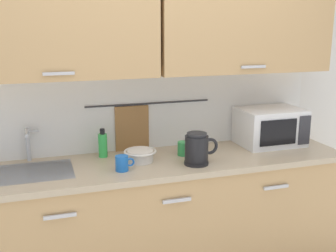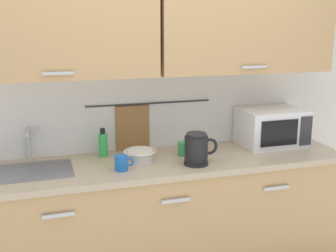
{
  "view_description": "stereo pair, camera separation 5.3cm",
  "coord_description": "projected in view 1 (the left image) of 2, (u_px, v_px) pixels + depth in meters",
  "views": [
    {
      "loc": [
        -0.77,
        -2.22,
        1.78
      ],
      "look_at": [
        0.05,
        0.33,
        1.12
      ],
      "focal_mm": 44.5,
      "sensor_mm": 36.0,
      "label": 1
    },
    {
      "loc": [
        -0.72,
        -2.23,
        1.78
      ],
      "look_at": [
        0.05,
        0.33,
        1.12
      ],
      "focal_mm": 44.5,
      "sensor_mm": 36.0,
      "label": 2
    }
  ],
  "objects": [
    {
      "name": "electric_kettle",
      "position": [
        197.0,
        149.0,
        2.66
      ],
      "size": [
        0.23,
        0.16,
        0.21
      ],
      "color": "black",
      "rests_on": "counter_unit"
    },
    {
      "name": "back_wall_assembly",
      "position": [
        151.0,
        62.0,
        2.83
      ],
      "size": [
        3.7,
        0.41,
        2.5
      ],
      "color": "silver",
      "rests_on": "ground"
    },
    {
      "name": "mug_by_kettle",
      "position": [
        184.0,
        148.0,
        2.85
      ],
      "size": [
        0.12,
        0.08,
        0.09
      ],
      "color": "green",
      "rests_on": "counter_unit"
    },
    {
      "name": "dish_soap_bottle",
      "position": [
        103.0,
        145.0,
        2.81
      ],
      "size": [
        0.06,
        0.06,
        0.2
      ],
      "color": "green",
      "rests_on": "counter_unit"
    },
    {
      "name": "sink_faucet",
      "position": [
        28.0,
        141.0,
        2.69
      ],
      "size": [
        0.09,
        0.17,
        0.22
      ],
      "color": "#B2B5BA",
      "rests_on": "counter_unit"
    },
    {
      "name": "counter_unit",
      "position": [
        160.0,
        221.0,
        2.87
      ],
      "size": [
        2.53,
        0.64,
        0.9
      ],
      "color": "tan",
      "rests_on": "ground"
    },
    {
      "name": "microwave",
      "position": [
        270.0,
        127.0,
        3.09
      ],
      "size": [
        0.46,
        0.35,
        0.27
      ],
      "color": "white",
      "rests_on": "counter_unit"
    },
    {
      "name": "mug_near_sink",
      "position": [
        122.0,
        163.0,
        2.55
      ],
      "size": [
        0.12,
        0.08,
        0.09
      ],
      "color": "blue",
      "rests_on": "counter_unit"
    },
    {
      "name": "mixing_bowl",
      "position": [
        140.0,
        155.0,
        2.72
      ],
      "size": [
        0.21,
        0.21,
        0.08
      ],
      "color": "silver",
      "rests_on": "counter_unit"
    }
  ]
}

